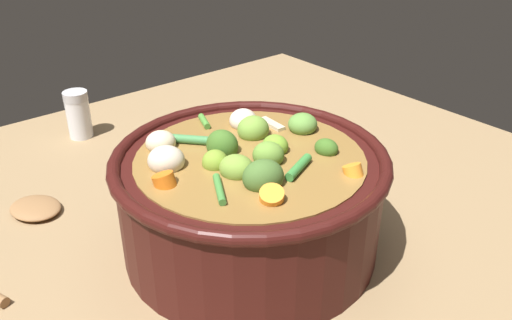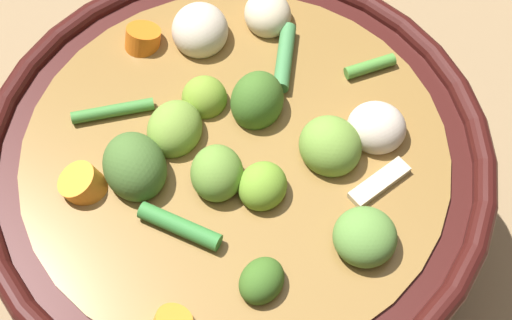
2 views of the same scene
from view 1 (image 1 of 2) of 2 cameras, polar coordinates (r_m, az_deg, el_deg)
The scene contains 4 objects.
ground_plane at distance 0.67m, azimuth -0.58°, elevation -8.97°, with size 1.10×1.10×0.00m, color #8C704C.
cooking_pot at distance 0.63m, azimuth -0.63°, elevation -4.05°, with size 0.31×0.31×0.15m.
wooden_spoon at distance 0.76m, azimuth -25.26°, elevation -6.49°, with size 0.23×0.21×0.01m.
salt_shaker at distance 0.96m, azimuth -18.25°, elevation 4.61°, with size 0.04×0.04×0.08m.
Camera 1 is at (-0.41, 0.33, 0.41)m, focal length 37.90 mm.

